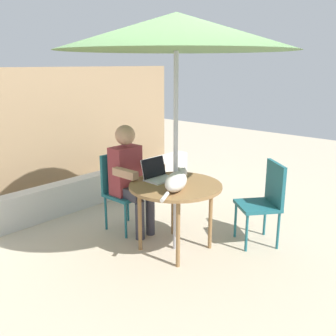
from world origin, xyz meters
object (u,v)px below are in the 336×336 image
patio_umbrella (176,32)px  chair_empty (266,197)px  laptop (157,173)px  chair_occupied (121,185)px  cat (177,181)px  patio_table (175,191)px  person_seated (130,174)px  potted_plant_near_fence (122,178)px

patio_umbrella → chair_empty: 1.88m
laptop → chair_empty: bearing=-49.2°
chair_occupied → cat: size_ratio=1.43×
patio_umbrella → patio_table: bearing=0.0°
chair_empty → person_seated: (-0.75, 1.27, 0.17)m
patio_umbrella → chair_occupied: 1.82m
chair_empty → person_seated: person_seated is taller
patio_umbrella → chair_empty: size_ratio=2.62×
patio_table → potted_plant_near_fence: 1.79m
patio_table → patio_umbrella: patio_umbrella is taller
patio_table → person_seated: (-0.00, 0.67, 0.05)m
laptop → potted_plant_near_fence: 1.59m
patio_umbrella → chair_occupied: (0.00, 0.82, -1.62)m
patio_umbrella → laptop: patio_umbrella is taller
patio_umbrella → person_seated: (-0.00, 0.67, -1.45)m
chair_empty → cat: chair_empty is taller
chair_occupied → laptop: (0.01, -0.56, 0.25)m
patio_umbrella → person_seated: bearing=90.0°
laptop → cat: size_ratio=0.51×
chair_empty → potted_plant_near_fence: bearing=91.2°
chair_empty → patio_umbrella: bearing=141.3°
laptop → cat: 0.39m
patio_umbrella → cat: 1.36m
chair_empty → laptop: (-0.74, 0.86, 0.25)m
person_seated → laptop: person_seated is taller
patio_table → person_seated: bearing=90.0°
chair_empty → laptop: 1.16m
chair_empty → cat: (-0.86, 0.49, 0.27)m
patio_table → person_seated: person_seated is taller
chair_occupied → laptop: laptop is taller
laptop → cat: bearing=-107.6°
chair_empty → patio_table: bearing=141.3°
patio_umbrella → chair_empty: bearing=-38.7°
person_seated → cat: bearing=-98.0°
patio_umbrella → person_seated: 1.60m
patio_table → chair_occupied: (0.00, 0.82, -0.12)m
person_seated → potted_plant_near_fence: bearing=53.4°
chair_empty → person_seated: size_ratio=0.72×
patio_umbrella → person_seated: size_ratio=1.89×
laptop → potted_plant_near_fence: laptop is taller
patio_umbrella → potted_plant_near_fence: 2.55m
patio_umbrella → cat: (-0.11, -0.11, -1.35)m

